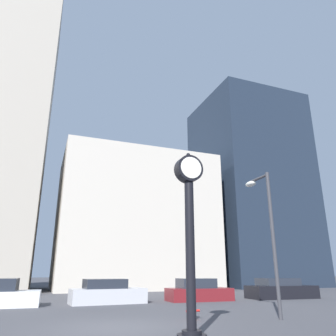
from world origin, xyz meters
TOP-DOWN VIEW (x-y plane):
  - ground_plane at (0.00, 0.00)m, footprint 200.00×200.00m
  - building_storefront_row at (6.75, 24.00)m, footprint 15.82×12.00m
  - building_glass_modern at (22.36, 24.00)m, footprint 12.11×12.00m
  - street_clock at (1.48, -2.47)m, footprint 0.81×0.80m
  - car_silver at (1.27, 8.22)m, footprint 4.16×1.94m
  - car_maroon at (6.78, 8.04)m, footprint 3.94×1.86m
  - car_black at (12.69, 7.77)m, footprint 4.64×2.10m
  - fire_hydrant_far at (3.07, 0.87)m, footprint 0.54×0.24m
  - street_lamp_right at (6.06, 0.08)m, footprint 0.36×1.57m

SIDE VIEW (x-z plane):
  - ground_plane at x=0.00m, z-range 0.00..0.00m
  - fire_hydrant_far at x=3.07m, z-range 0.01..0.70m
  - car_maroon at x=6.78m, z-range -0.11..1.18m
  - car_black at x=12.69m, z-range -0.09..1.18m
  - car_silver at x=1.27m, z-range -0.10..1.19m
  - street_clock at x=1.48m, z-range 0.27..5.44m
  - street_lamp_right at x=6.06m, z-range 1.00..6.64m
  - building_storefront_row at x=6.75m, z-range 0.00..13.70m
  - building_glass_modern at x=22.36m, z-range 0.00..23.96m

